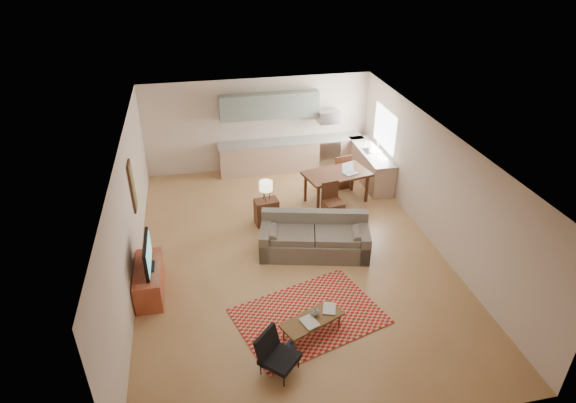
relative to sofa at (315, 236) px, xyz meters
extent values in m
plane|color=#A37547|center=(-0.51, 0.08, -0.43)|extent=(9.00, 9.00, 0.00)
plane|color=white|center=(-0.51, 0.08, 2.27)|extent=(9.00, 9.00, 0.00)
plane|color=beige|center=(-0.51, 4.58, 0.92)|extent=(6.50, 0.00, 6.50)
plane|color=beige|center=(-0.51, -4.42, 0.92)|extent=(6.50, 0.00, 6.50)
plane|color=beige|center=(-3.76, 0.08, 0.92)|extent=(0.00, 9.00, 9.00)
plane|color=beige|center=(2.74, 0.08, 0.92)|extent=(0.00, 9.00, 9.00)
cube|color=#A5A8AD|center=(1.49, 4.26, 0.02)|extent=(0.62, 0.62, 0.90)
cube|color=#A5A8AD|center=(1.49, 4.28, 1.12)|extent=(0.62, 0.40, 0.35)
cube|color=slate|center=(-0.21, 4.41, 1.52)|extent=(2.80, 0.34, 0.70)
cube|color=white|center=(2.72, 3.08, 1.12)|extent=(0.02, 1.40, 1.05)
cube|color=maroon|center=(-0.59, -1.95, -0.42)|extent=(2.98, 2.46, 0.02)
imported|color=maroon|center=(-0.84, -2.50, -0.07)|extent=(0.45, 0.48, 0.03)
imported|color=navy|center=(-0.39, -2.15, -0.08)|extent=(0.42, 0.45, 0.02)
imported|color=black|center=(-0.58, -2.29, 0.00)|extent=(0.17, 0.17, 0.17)
imported|color=beige|center=(2.32, 3.01, 0.59)|extent=(0.12, 0.13, 0.19)
camera|label=1|loc=(-2.33, -8.42, 5.85)|focal=30.00mm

